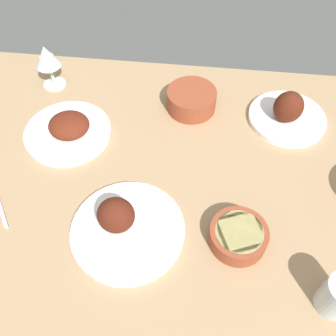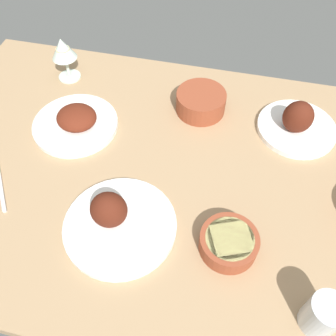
{
  "view_description": "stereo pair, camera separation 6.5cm",
  "coord_description": "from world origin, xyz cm",
  "px_view_note": "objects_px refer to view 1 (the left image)",
  "views": [
    {
      "loc": [
        6.58,
        -56.86,
        80.98
      ],
      "look_at": [
        0.0,
        0.0,
        6.0
      ],
      "focal_mm": 39.54,
      "sensor_mm": 36.0,
      "label": 1
    },
    {
      "loc": [
        12.94,
        -55.76,
        80.98
      ],
      "look_at": [
        0.0,
        0.0,
        6.0
      ],
      "focal_mm": 39.54,
      "sensor_mm": 36.0,
      "label": 2
    }
  ],
  "objects_px": {
    "bowl_pasta": "(191,99)",
    "wine_glass": "(47,58)",
    "plate_near_viewer": "(124,225)",
    "plate_center_main": "(68,130)",
    "plate_far_side": "(288,113)",
    "bowl_potatoes": "(238,236)"
  },
  "relations": [
    {
      "from": "wine_glass",
      "to": "bowl_potatoes",
      "type": "bearing_deg",
      "value": -39.79
    },
    {
      "from": "plate_far_side",
      "to": "plate_near_viewer",
      "type": "bearing_deg",
      "value": -134.55
    },
    {
      "from": "plate_near_viewer",
      "to": "plate_center_main",
      "type": "bearing_deg",
      "value": 127.0
    },
    {
      "from": "bowl_pasta",
      "to": "plate_center_main",
      "type": "bearing_deg",
      "value": -155.65
    },
    {
      "from": "plate_far_side",
      "to": "bowl_potatoes",
      "type": "bearing_deg",
      "value": -109.1
    },
    {
      "from": "plate_far_side",
      "to": "plate_center_main",
      "type": "bearing_deg",
      "value": -168.38
    },
    {
      "from": "plate_far_side",
      "to": "wine_glass",
      "type": "height_order",
      "value": "wine_glass"
    },
    {
      "from": "bowl_pasta",
      "to": "plate_far_side",
      "type": "bearing_deg",
      "value": -5.17
    },
    {
      "from": "plate_near_viewer",
      "to": "plate_center_main",
      "type": "height_order",
      "value": "plate_near_viewer"
    },
    {
      "from": "plate_center_main",
      "to": "plate_far_side",
      "type": "relative_size",
      "value": 1.09
    },
    {
      "from": "plate_far_side",
      "to": "bowl_potatoes",
      "type": "relative_size",
      "value": 1.69
    },
    {
      "from": "bowl_pasta",
      "to": "plate_near_viewer",
      "type": "bearing_deg",
      "value": -105.77
    },
    {
      "from": "bowl_potatoes",
      "to": "plate_near_viewer",
      "type": "bearing_deg",
      "value": -179.17
    },
    {
      "from": "bowl_pasta",
      "to": "wine_glass",
      "type": "height_order",
      "value": "wine_glass"
    },
    {
      "from": "plate_center_main",
      "to": "bowl_pasta",
      "type": "xyz_separation_m",
      "value": [
        0.33,
        0.15,
        0.01
      ]
    },
    {
      "from": "plate_center_main",
      "to": "plate_near_viewer",
      "type": "bearing_deg",
      "value": -53.0
    },
    {
      "from": "plate_far_side",
      "to": "bowl_potatoes",
      "type": "xyz_separation_m",
      "value": [
        -0.14,
        -0.4,
        -0.01
      ]
    },
    {
      "from": "bowl_pasta",
      "to": "wine_glass",
      "type": "xyz_separation_m",
      "value": [
        -0.44,
        0.05,
        0.07
      ]
    },
    {
      "from": "plate_center_main",
      "to": "bowl_pasta",
      "type": "height_order",
      "value": "plate_center_main"
    },
    {
      "from": "plate_near_viewer",
      "to": "plate_center_main",
      "type": "xyz_separation_m",
      "value": [
        -0.21,
        0.28,
        -0.0
      ]
    },
    {
      "from": "plate_center_main",
      "to": "plate_far_side",
      "type": "xyz_separation_m",
      "value": [
        0.61,
        0.12,
        0.01
      ]
    },
    {
      "from": "plate_center_main",
      "to": "bowl_potatoes",
      "type": "height_order",
      "value": "plate_center_main"
    }
  ]
}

